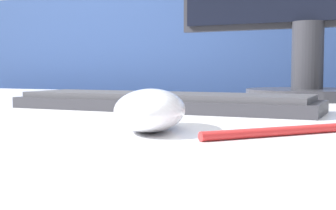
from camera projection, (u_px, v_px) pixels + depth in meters
name	position (u px, v px, depth m)	size (l,w,h in m)	color
partition_panel	(293.00, 180.00, 1.24)	(5.00, 0.03, 1.06)	navy
computer_mouse_near	(150.00, 110.00, 0.43)	(0.10, 0.14, 0.04)	white
keyboard	(162.00, 102.00, 0.66)	(0.44, 0.13, 0.02)	#28282D
pen	(276.00, 132.00, 0.39)	(0.10, 0.12, 0.01)	red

